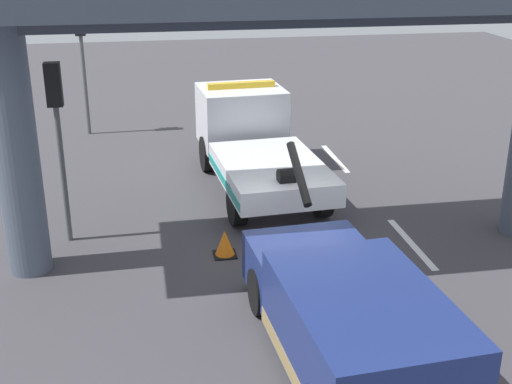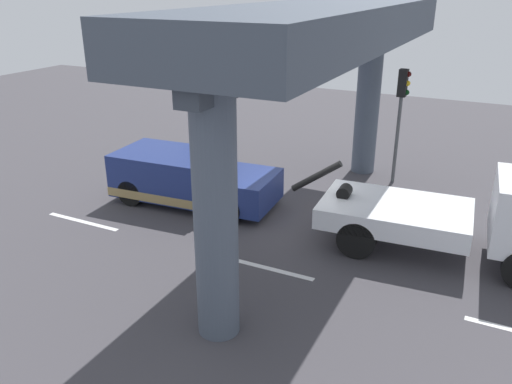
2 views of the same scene
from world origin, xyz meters
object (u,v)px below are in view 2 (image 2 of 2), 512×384
object	(u,v)px
traffic_light_near	(188,75)
traffic_cone_orange	(326,201)
towed_van_green	(188,179)
tow_truck_white	(475,215)
traffic_light_far	(401,101)

from	to	relation	value
traffic_light_near	traffic_cone_orange	xyz separation A→B (m)	(7.12, -3.30, -2.86)
traffic_cone_orange	traffic_light_near	bearing A→B (deg)	155.16
traffic_light_near	traffic_cone_orange	world-z (taller)	traffic_light_near
traffic_light_near	towed_van_green	bearing A→B (deg)	-57.90
tow_truck_white	towed_van_green	distance (m)	8.52
traffic_light_far	traffic_cone_orange	size ratio (longest dim) A/B	6.91
tow_truck_white	towed_van_green	size ratio (longest dim) A/B	1.37
towed_van_green	traffic_cone_orange	bearing A→B (deg)	18.63
traffic_light_near	traffic_light_far	xyz separation A→B (m)	(8.50, 0.00, -0.24)
towed_van_green	traffic_light_far	xyz separation A→B (m)	(5.55, 4.70, 2.11)
towed_van_green	traffic_light_near	world-z (taller)	traffic_light_near
tow_truck_white	traffic_cone_orange	xyz separation A→B (m)	(-4.34, 1.35, -0.93)
traffic_light_near	traffic_cone_orange	distance (m)	8.35
traffic_light_far	traffic_cone_orange	world-z (taller)	traffic_light_far
traffic_light_near	traffic_light_far	bearing A→B (deg)	0.00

